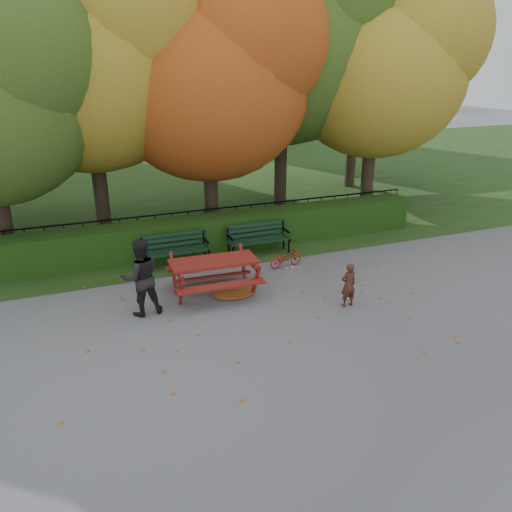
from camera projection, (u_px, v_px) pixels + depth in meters
name	position (u px, v px, depth m)	size (l,w,h in m)	color
ground	(274.00, 317.00, 10.79)	(90.00, 90.00, 0.00)	slate
grass_strip	(152.00, 182.00, 22.92)	(90.00, 90.00, 0.00)	#193712
building_right	(221.00, 49.00, 35.61)	(9.00, 6.00, 12.00)	beige
hedge	(213.00, 233.00, 14.51)	(13.00, 0.90, 1.00)	#15320D
iron_fence	(205.00, 224.00, 15.19)	(14.00, 0.04, 1.02)	black
tree_b	(99.00, 52.00, 13.83)	(6.72, 6.40, 8.79)	black
tree_c	(221.00, 74.00, 14.49)	(6.30, 6.00, 8.00)	black
tree_d	(297.00, 35.00, 16.21)	(7.14, 6.80, 9.58)	black
tree_e	(389.00, 64.00, 16.18)	(6.09, 5.80, 8.16)	black
tree_g	(368.00, 56.00, 20.15)	(6.30, 6.00, 8.55)	black
bench_left	(175.00, 247.00, 13.36)	(1.80, 0.57, 0.88)	black
bench_right	(258.00, 237.00, 14.19)	(1.80, 0.57, 0.88)	black
picnic_table	(214.00, 268.00, 11.65)	(2.09, 1.72, 0.98)	maroon
leaf_pile	(234.00, 293.00, 11.86)	(1.05, 0.72, 0.07)	brown
leaf_scatter	(269.00, 311.00, 11.05)	(9.00, 5.70, 0.01)	brown
child	(348.00, 285.00, 11.14)	(0.37, 0.25, 1.02)	#452216
adult	(141.00, 277.00, 10.65)	(0.84, 0.65, 1.73)	black
bicycle	(286.00, 258.00, 13.36)	(0.33, 0.94, 0.49)	#B61011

